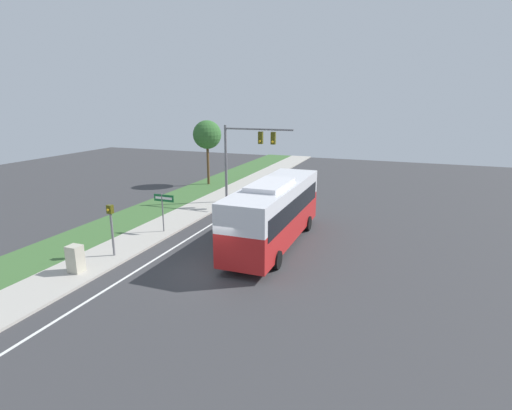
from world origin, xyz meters
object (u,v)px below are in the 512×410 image
(signal_gantry, at_px, (245,149))
(pedestrian_signal, at_px, (111,222))
(bus, at_px, (274,210))
(utility_cabinet, at_px, (75,259))
(street_sign, at_px, (163,205))

(signal_gantry, height_order, pedestrian_signal, signal_gantry)
(signal_gantry, bearing_deg, bus, -57.53)
(bus, bearing_deg, utility_cabinet, -136.36)
(signal_gantry, relative_size, pedestrian_signal, 2.16)
(street_sign, relative_size, utility_cabinet, 1.93)
(bus, height_order, utility_cabinet, bus)
(signal_gantry, height_order, utility_cabinet, signal_gantry)
(street_sign, bearing_deg, bus, 4.36)
(utility_cabinet, bearing_deg, signal_gantry, 79.92)
(bus, relative_size, signal_gantry, 1.66)
(pedestrian_signal, relative_size, street_sign, 1.13)
(bus, distance_m, pedestrian_signal, 8.63)
(street_sign, height_order, utility_cabinet, street_sign)
(signal_gantry, xyz_separation_m, pedestrian_signal, (-2.33, -12.40, -2.40))
(bus, relative_size, utility_cabinet, 7.87)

